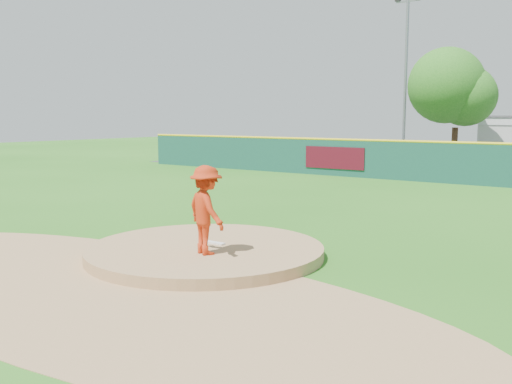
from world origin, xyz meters
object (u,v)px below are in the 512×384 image
Objects in this scene: deciduous_tree at (457,94)px; light_pole_left at (406,74)px; pitcher at (206,210)px; playground_slide at (239,152)px.

light_pole_left is (-4.00, 2.00, 1.50)m from deciduous_tree.
deciduous_tree is (-2.54, 25.56, 3.33)m from pitcher.
light_pole_left is at bearing 22.31° from playground_slide.
pitcher is 28.86m from playground_slide.
light_pole_left reaches higher than playground_slide.
deciduous_tree reaches higher than pitcher.
light_pole_left reaches higher than deciduous_tree.
pitcher is 0.26× the size of deciduous_tree.
playground_slide is at bearing -170.84° from deciduous_tree.
playground_slide is 0.24× the size of light_pole_left.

